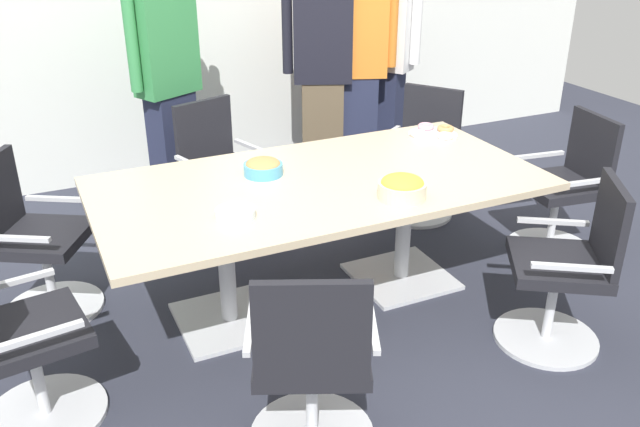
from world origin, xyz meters
TOP-DOWN VIEW (x-y plane):
  - ground_plane at (0.00, 0.00)m, footprint 10.00×10.00m
  - conference_table at (0.00, 0.00)m, footprint 2.40×1.20m
  - office_chair_0 at (-0.25, 1.09)m, footprint 0.68×0.68m
  - office_chair_1 at (-1.47, 0.56)m, footprint 0.74×0.74m
  - office_chair_2 at (-1.60, -0.38)m, footprint 0.61×0.61m
  - office_chair_3 at (-0.52, -1.05)m, footprint 0.71×0.71m
  - office_chair_4 at (0.96, -0.90)m, footprint 0.75×0.75m
  - office_chair_5 at (1.70, -0.10)m, footprint 0.61×0.61m
  - office_chair_6 at (1.18, 0.79)m, footprint 0.75×0.75m
  - person_standing_0 at (-0.42, 1.63)m, footprint 0.58×0.40m
  - person_standing_1 at (0.77, 1.61)m, footprint 0.59×0.37m
  - person_standing_2 at (1.04, 1.56)m, footprint 0.60×0.36m
  - person_standing_3 at (1.35, 1.68)m, footprint 0.43×0.54m
  - snack_bowl_cookies at (-0.25, 0.20)m, footprint 0.22×0.22m
  - snack_bowl_chips_yellow at (0.28, -0.39)m, footprint 0.25×0.25m
  - donut_platter at (0.97, 0.38)m, footprint 0.33×0.32m
  - plate_stack at (-0.56, -0.26)m, footprint 0.19×0.19m

SIDE VIEW (x-z plane):
  - ground_plane at x=0.00m, z-range -0.01..0.00m
  - office_chair_0 at x=-0.25m, z-range -0.05..0.86m
  - office_chair_1 at x=-1.47m, z-range -0.05..0.86m
  - office_chair_2 at x=-1.60m, z-range -0.05..0.86m
  - office_chair_3 at x=-0.52m, z-range -0.05..0.86m
  - office_chair_4 at x=0.96m, z-range -0.05..0.86m
  - office_chair_5 at x=1.70m, z-range -0.05..0.86m
  - office_chair_6 at x=1.18m, z-range -0.05..0.86m
  - conference_table at x=0.00m, z-range 0.25..1.00m
  - donut_platter at x=0.97m, z-range 0.75..0.79m
  - plate_stack at x=-0.56m, z-range 0.75..0.80m
  - snack_bowl_cookies at x=-0.25m, z-range 0.75..0.84m
  - snack_bowl_chips_yellow at x=0.28m, z-range 0.75..0.87m
  - person_standing_1 at x=0.77m, z-range 0.04..1.81m
  - person_standing_3 at x=1.35m, z-range 0.05..1.87m
  - person_standing_2 at x=1.04m, z-range 0.05..1.87m
  - person_standing_0 at x=-0.42m, z-range 0.05..1.89m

